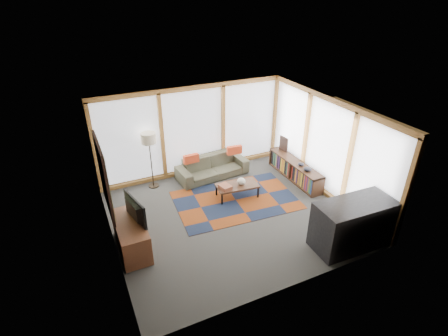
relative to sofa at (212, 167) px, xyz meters
name	(u,v)px	position (x,y,z in m)	size (l,w,h in m)	color
ground	(231,215)	(-0.35, -1.95, -0.30)	(5.50, 5.50, 0.00)	#2D2D2A
room_envelope	(240,145)	(0.15, -1.39, 1.24)	(5.52, 5.02, 2.62)	#463C33
rug	(236,200)	(0.04, -1.43, -0.29)	(3.07, 1.97, 0.01)	maroon
sofa	(212,167)	(0.00, 0.00, 0.00)	(2.05, 0.80, 0.60)	#383B2B
pillow_left	(191,159)	(-0.64, -0.04, 0.42)	(0.43, 0.13, 0.24)	#BF3A1C
pillow_right	(234,150)	(0.68, -0.04, 0.42)	(0.44, 0.13, 0.24)	#BF3A1C
floor_lamp	(151,161)	(-1.70, 0.16, 0.50)	(0.40, 0.40, 1.59)	black
coffee_table	(237,191)	(0.15, -1.29, -0.12)	(1.08, 0.54, 0.36)	#351D14
book_stack	(225,187)	(-0.21, -1.33, 0.11)	(0.25, 0.31, 0.10)	brown
vase	(241,181)	(0.25, -1.31, 0.15)	(0.22, 0.22, 0.19)	beige
bookshelf	(295,170)	(2.08, -1.11, -0.03)	(0.39, 2.14, 0.54)	#351D14
bowl_a	(308,169)	(2.05, -1.69, 0.29)	(0.22, 0.22, 0.11)	black
bowl_b	(301,164)	(2.08, -1.36, 0.28)	(0.17, 0.17, 0.08)	black
shelf_picture	(284,144)	(2.17, -0.34, 0.45)	(0.04, 0.33, 0.44)	black
tv_console	(131,236)	(-2.77, -2.16, 0.04)	(0.56, 1.34, 0.67)	brown
television	(131,211)	(-2.69, -2.12, 0.63)	(0.91, 0.12, 0.53)	black
bar_counter	(353,224)	(1.50, -3.98, 0.23)	(1.67, 0.78, 1.06)	black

